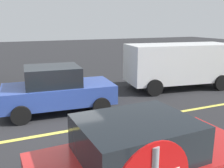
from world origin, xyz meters
name	(u,v)px	position (x,y,z in m)	size (l,w,h in m)	color
ground_plane	(51,134)	(0.00, 0.00, 0.00)	(80.00, 80.00, 0.00)	#262628
lane_marking_centre	(139,119)	(3.00, 0.00, 0.01)	(28.00, 0.16, 0.01)	#E0D14C
white_van	(179,63)	(6.90, 2.93, 1.27)	(5.43, 2.84, 2.20)	white
car_red_near_curb	(142,160)	(1.04, -3.53, 0.81)	(4.15, 2.15, 1.61)	red
car_blue_far_lane	(57,89)	(0.64, 1.95, 0.84)	(4.11, 2.33, 1.69)	#2D479E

